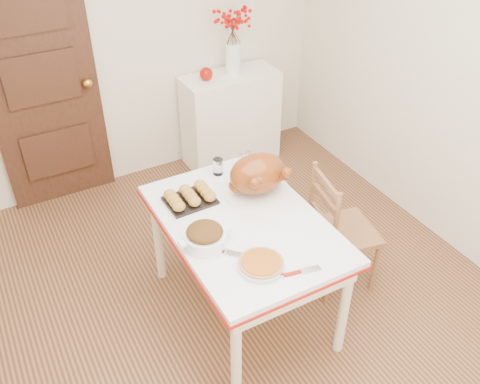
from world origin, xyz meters
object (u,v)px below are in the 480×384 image
turkey_platter (257,176)px  pumpkin_pie (261,263)px  chair_oak (344,229)px  kitchen_table (244,268)px  sideboard (231,119)px

turkey_platter → pumpkin_pie: 0.68m
chair_oak → turkey_platter: turkey_platter is taller
kitchen_table → chair_oak: 0.74m
chair_oak → pumpkin_pie: bearing=121.1°
kitchen_table → chair_oak: (0.74, -0.07, 0.08)m
chair_oak → pumpkin_pie: size_ratio=3.65×
pumpkin_pie → kitchen_table: bearing=74.0°
sideboard → kitchen_table: sideboard is taller
turkey_platter → pumpkin_pie: size_ratio=1.69×
chair_oak → pumpkin_pie: chair_oak is taller
kitchen_table → turkey_platter: 0.60m
sideboard → turkey_platter: bearing=-112.0°
sideboard → pumpkin_pie: (-0.94, -2.12, 0.37)m
sideboard → chair_oak: 1.81m
chair_oak → turkey_platter: (-0.53, 0.28, 0.45)m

